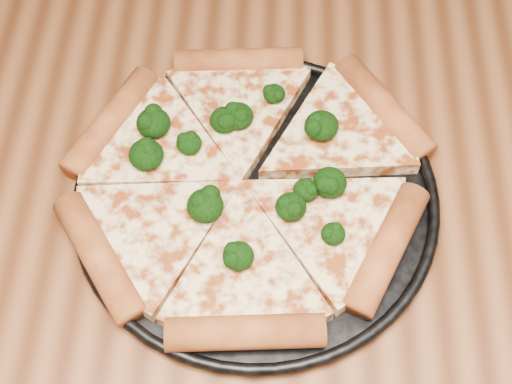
{
  "coord_description": "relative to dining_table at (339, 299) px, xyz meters",
  "views": [
    {
      "loc": [
        -0.07,
        -0.27,
        1.31
      ],
      "look_at": [
        -0.08,
        0.05,
        0.77
      ],
      "focal_mm": 50.17,
      "sensor_mm": 36.0,
      "label": 1
    }
  ],
  "objects": [
    {
      "name": "pizza",
      "position": [
        -0.09,
        0.06,
        0.11
      ],
      "size": [
        0.35,
        0.32,
        0.03
      ],
      "rotation": [
        0.0,
        0.0,
        0.07
      ],
      "color": "#FFDC9C",
      "rests_on": "pizza_pan"
    },
    {
      "name": "pizza_pan",
      "position": [
        -0.08,
        0.05,
        0.1
      ],
      "size": [
        0.33,
        0.33,
        0.02
      ],
      "color": "black",
      "rests_on": "dining_table"
    },
    {
      "name": "broccoli_florets",
      "position": [
        -0.1,
        0.08,
        0.12
      ],
      "size": [
        0.19,
        0.2,
        0.02
      ],
      "color": "black",
      "rests_on": "pizza"
    },
    {
      "name": "dining_table",
      "position": [
        0.0,
        0.0,
        0.0
      ],
      "size": [
        1.2,
        0.9,
        0.75
      ],
      "color": "brown",
      "rests_on": "ground"
    }
  ]
}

